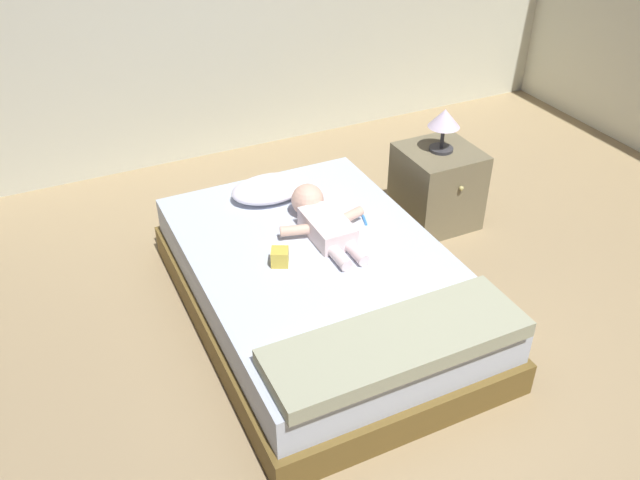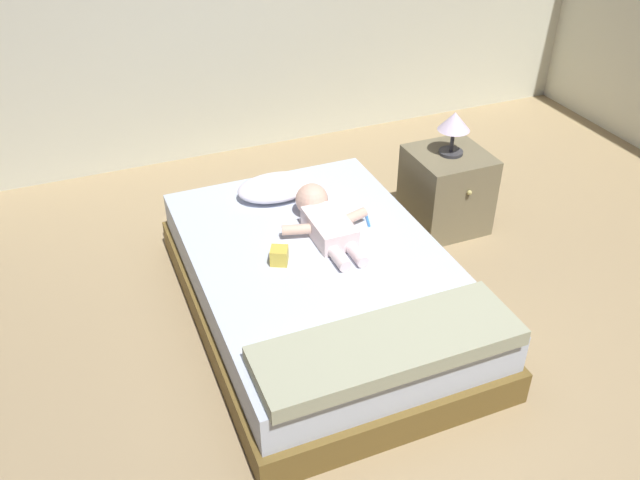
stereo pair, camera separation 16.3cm
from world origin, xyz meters
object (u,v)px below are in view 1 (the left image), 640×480
at_px(toothbrush, 364,218).
at_px(nightstand, 437,186).
at_px(lamp, 444,121).
at_px(bed, 320,286).
at_px(baby, 321,218).
at_px(pillow, 270,189).
at_px(toy_block, 280,257).

bearing_deg(toothbrush, nightstand, 23.76).
bearing_deg(lamp, bed, -154.19).
relative_size(nightstand, lamp, 1.88).
bearing_deg(toothbrush, bed, -150.47).
xyz_separation_m(baby, toothbrush, (0.26, -0.01, -0.06)).
bearing_deg(baby, lamp, 17.09).
xyz_separation_m(toothbrush, lamp, (0.72, 0.32, 0.32)).
relative_size(pillow, nightstand, 0.90).
relative_size(toothbrush, lamp, 0.45).
bearing_deg(toy_block, bed, -6.29).
height_order(baby, lamp, lamp).
bearing_deg(toothbrush, toy_block, -162.25).
bearing_deg(lamp, nightstand, -90.00).
height_order(bed, toy_block, toy_block).
bearing_deg(nightstand, toy_block, -158.89).
xyz_separation_m(bed, lamp, (1.10, 0.53, 0.53)).
distance_m(bed, nightstand, 1.22).
relative_size(baby, toothbrush, 5.42).
height_order(bed, pillow, pillow).
distance_m(pillow, toy_block, 0.68).
height_order(pillow, baby, baby).
distance_m(nightstand, toy_block, 1.42).
relative_size(baby, toy_block, 5.79).
height_order(pillow, nightstand, nightstand).
relative_size(nightstand, toy_block, 4.46).
xyz_separation_m(bed, toy_block, (-0.22, 0.02, 0.24)).
relative_size(pillow, lamp, 1.69).
distance_m(bed, toothbrush, 0.48).
height_order(baby, toothbrush, baby).
height_order(toothbrush, nightstand, nightstand).
relative_size(bed, baby, 2.87).
bearing_deg(toy_block, pillow, 72.19).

